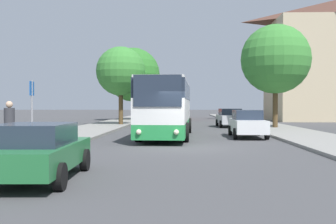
{
  "coord_description": "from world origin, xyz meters",
  "views": [
    {
      "loc": [
        -0.17,
        -17.2,
        1.86
      ],
      "look_at": [
        -1.17,
        9.64,
        1.41
      ],
      "focal_mm": 42.0,
      "sensor_mm": 36.0,
      "label": 1
    }
  ],
  "objects_px": {
    "parked_car_left_curb": "(36,150)",
    "tree_left_far": "(121,71)",
    "pedestrian_walking_back": "(9,127)",
    "bus_stop_sign": "(32,105)",
    "bus_front": "(167,107)",
    "tree_right_near": "(275,59)",
    "bus_middle": "(173,105)",
    "tree_left_near": "(133,75)",
    "parked_car_right_near": "(247,123)",
    "bus_rear": "(176,106)",
    "parked_car_right_far": "(230,118)"
  },
  "relations": [
    {
      "from": "pedestrian_walking_back",
      "to": "bus_stop_sign",
      "type": "bearing_deg",
      "value": 94.66
    },
    {
      "from": "pedestrian_walking_back",
      "to": "parked_car_right_near",
      "type": "bearing_deg",
      "value": 43.14
    },
    {
      "from": "bus_stop_sign",
      "to": "tree_left_near",
      "type": "distance_m",
      "value": 31.57
    },
    {
      "from": "pedestrian_walking_back",
      "to": "bus_rear",
      "type": "bearing_deg",
      "value": 82.01
    },
    {
      "from": "pedestrian_walking_back",
      "to": "tree_right_near",
      "type": "xyz_separation_m",
      "value": [
        13.32,
        17.59,
        4.38
      ]
    },
    {
      "from": "tree_left_near",
      "to": "parked_car_right_near",
      "type": "bearing_deg",
      "value": -68.17
    },
    {
      "from": "tree_left_far",
      "to": "tree_right_near",
      "type": "distance_m",
      "value": 13.67
    },
    {
      "from": "parked_car_left_curb",
      "to": "parked_car_right_far",
      "type": "xyz_separation_m",
      "value": [
        7.78,
        24.43,
        0.08
      ]
    },
    {
      "from": "bus_front",
      "to": "tree_right_near",
      "type": "height_order",
      "value": "tree_right_near"
    },
    {
      "from": "bus_front",
      "to": "tree_left_near",
      "type": "bearing_deg",
      "value": 104.13
    },
    {
      "from": "bus_middle",
      "to": "parked_car_right_near",
      "type": "distance_m",
      "value": 16.99
    },
    {
      "from": "tree_right_near",
      "to": "tree_left_near",
      "type": "bearing_deg",
      "value": 128.84
    },
    {
      "from": "bus_front",
      "to": "tree_left_far",
      "type": "bearing_deg",
      "value": 113.14
    },
    {
      "from": "parked_car_right_near",
      "to": "tree_left_near",
      "type": "relative_size",
      "value": 0.54
    },
    {
      "from": "bus_middle",
      "to": "tree_left_far",
      "type": "bearing_deg",
      "value": -143.55
    },
    {
      "from": "parked_car_left_curb",
      "to": "pedestrian_walking_back",
      "type": "distance_m",
      "value": 4.51
    },
    {
      "from": "bus_rear",
      "to": "tree_left_near",
      "type": "relative_size",
      "value": 1.4
    },
    {
      "from": "parked_car_left_curb",
      "to": "tree_left_far",
      "type": "relative_size",
      "value": 0.62
    },
    {
      "from": "tree_left_near",
      "to": "bus_stop_sign",
      "type": "bearing_deg",
      "value": -90.52
    },
    {
      "from": "bus_front",
      "to": "parked_car_right_far",
      "type": "bearing_deg",
      "value": 67.39
    },
    {
      "from": "pedestrian_walking_back",
      "to": "tree_right_near",
      "type": "bearing_deg",
      "value": 51.74
    },
    {
      "from": "bus_rear",
      "to": "tree_right_near",
      "type": "bearing_deg",
      "value": -73.52
    },
    {
      "from": "bus_front",
      "to": "tree_left_near",
      "type": "xyz_separation_m",
      "value": [
        -5.13,
        24.37,
        3.84
      ]
    },
    {
      "from": "pedestrian_walking_back",
      "to": "tree_left_near",
      "type": "bearing_deg",
      "value": 88.87
    },
    {
      "from": "bus_stop_sign",
      "to": "bus_front",
      "type": "bearing_deg",
      "value": 52.19
    },
    {
      "from": "parked_car_right_far",
      "to": "pedestrian_walking_back",
      "type": "relative_size",
      "value": 2.34
    },
    {
      "from": "bus_front",
      "to": "tree_right_near",
      "type": "relative_size",
      "value": 1.41
    },
    {
      "from": "tree_right_near",
      "to": "pedestrian_walking_back",
      "type": "bearing_deg",
      "value": -127.13
    },
    {
      "from": "tree_left_near",
      "to": "parked_car_right_far",
      "type": "bearing_deg",
      "value": -53.05
    },
    {
      "from": "parked_car_right_far",
      "to": "tree_right_near",
      "type": "height_order",
      "value": "tree_right_near"
    },
    {
      "from": "tree_left_far",
      "to": "parked_car_left_curb",
      "type": "bearing_deg",
      "value": -85.67
    },
    {
      "from": "bus_rear",
      "to": "tree_right_near",
      "type": "xyz_separation_m",
      "value": [
        8.24,
        -24.58,
        3.75
      ]
    },
    {
      "from": "parked_car_right_far",
      "to": "pedestrian_walking_back",
      "type": "distance_m",
      "value": 22.99
    },
    {
      "from": "bus_stop_sign",
      "to": "tree_left_near",
      "type": "relative_size",
      "value": 0.32
    },
    {
      "from": "bus_rear",
      "to": "parked_car_right_far",
      "type": "bearing_deg",
      "value": -78.78
    },
    {
      "from": "parked_car_right_far",
      "to": "bus_rear",
      "type": "bearing_deg",
      "value": -78.59
    },
    {
      "from": "bus_middle",
      "to": "tree_left_near",
      "type": "relative_size",
      "value": 1.39
    },
    {
      "from": "bus_stop_sign",
      "to": "pedestrian_walking_back",
      "type": "distance_m",
      "value": 2.9
    },
    {
      "from": "bus_front",
      "to": "pedestrian_walking_back",
      "type": "xyz_separation_m",
      "value": [
        -5.13,
        -9.76,
        -0.65
      ]
    },
    {
      "from": "tree_left_far",
      "to": "tree_right_near",
      "type": "height_order",
      "value": "tree_right_near"
    },
    {
      "from": "parked_car_right_near",
      "to": "bus_front",
      "type": "bearing_deg",
      "value": -0.62
    },
    {
      "from": "parked_car_right_near",
      "to": "tree_left_near",
      "type": "xyz_separation_m",
      "value": [
        -9.83,
        24.54,
        4.78
      ]
    },
    {
      "from": "parked_car_right_far",
      "to": "tree_left_far",
      "type": "bearing_deg",
      "value": -10.54
    },
    {
      "from": "parked_car_right_far",
      "to": "pedestrian_walking_back",
      "type": "xyz_separation_m",
      "value": [
        -10.16,
        -20.62,
        0.28
      ]
    },
    {
      "from": "parked_car_left_curb",
      "to": "tree_left_near",
      "type": "relative_size",
      "value": 0.5
    },
    {
      "from": "bus_middle",
      "to": "tree_right_near",
      "type": "relative_size",
      "value": 1.51
    },
    {
      "from": "bus_rear",
      "to": "parked_car_left_curb",
      "type": "height_order",
      "value": "bus_rear"
    },
    {
      "from": "pedestrian_walking_back",
      "to": "parked_car_right_far",
      "type": "bearing_deg",
      "value": 62.63
    },
    {
      "from": "parked_car_right_far",
      "to": "tree_left_near",
      "type": "distance_m",
      "value": 17.56
    },
    {
      "from": "parked_car_right_far",
      "to": "bus_stop_sign",
      "type": "height_order",
      "value": "bus_stop_sign"
    }
  ]
}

